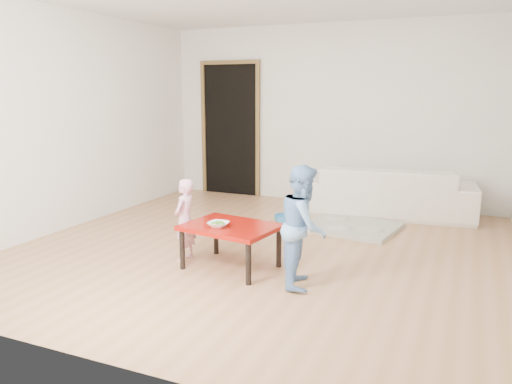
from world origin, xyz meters
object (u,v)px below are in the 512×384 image
Objects in this scene: bowl at (218,224)px; basin at (288,220)px; child_blue at (304,226)px; sofa at (387,191)px; child_pink at (185,220)px; red_table at (231,247)px.

basin is at bearing 88.69° from bowl.
bowl is 0.83m from child_blue.
sofa is 11.76× the size of bowl.
child_pink is at bearing 163.30° from bowl.
red_table is at bearing 67.49° from child_blue.
red_table is 2.31× the size of basin.
red_table reaches higher than basin.
sofa reaches higher than basin.
red_table is 1.70m from basin.
basin is at bearing 9.90° from child_blue.
child_blue is 2.88× the size of basin.
bowl is at bearing -91.31° from basin.
child_pink reaches higher than sofa.
sofa reaches higher than red_table.
bowl is 0.52× the size of basin.
child_pink is 1.28m from child_blue.
sofa is at bearing 69.64° from red_table.
child_pink reaches higher than red_table.
bowl is 0.23× the size of child_pink.
bowl is 1.84m from basin.
child_pink is 2.24× the size of basin.
red_table is at bearing 83.06° from child_pink.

